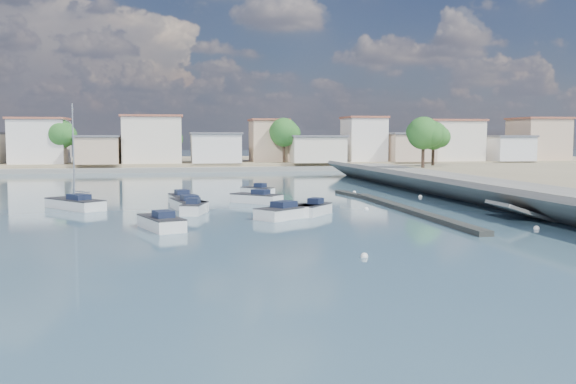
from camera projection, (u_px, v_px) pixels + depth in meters
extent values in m
plane|color=#335167|center=(268.00, 185.00, 79.72)|extent=(400.00, 400.00, 0.00)
cube|color=slate|center=(520.00, 195.00, 56.47)|extent=(5.00, 90.00, 1.80)
cube|color=slate|center=(474.00, 196.00, 55.70)|extent=(4.17, 90.00, 2.86)
cube|color=slate|center=(529.00, 214.00, 46.90)|extent=(5.31, 3.50, 1.94)
cube|color=black|center=(409.00, 210.00, 51.55)|extent=(1.00, 26.00, 0.35)
cube|color=black|center=(354.00, 195.00, 65.18)|extent=(2.00, 8.05, 0.30)
cube|color=gray|center=(230.00, 163.00, 130.62)|extent=(160.00, 40.00, 1.40)
cube|color=slate|center=(241.00, 169.00, 110.07)|extent=(160.00, 2.50, 0.80)
cube|color=silver|center=(40.00, 142.00, 110.46)|extent=(9.00, 9.00, 7.50)
cube|color=#99513D|center=(39.00, 119.00, 110.11)|extent=(9.54, 9.54, 0.35)
cube|color=#CAAA8B|center=(98.00, 150.00, 109.43)|extent=(7.00, 8.00, 4.50)
cube|color=#595960|center=(98.00, 136.00, 109.22)|extent=(7.42, 8.48, 0.35)
cube|color=beige|center=(152.00, 140.00, 112.84)|extent=(10.00, 9.00, 8.00)
cube|color=#99513D|center=(152.00, 116.00, 112.48)|extent=(10.60, 9.54, 0.35)
cube|color=silver|center=(216.00, 148.00, 113.95)|extent=(8.50, 8.50, 5.00)
cube|color=#595960|center=(215.00, 133.00, 113.72)|extent=(9.01, 9.01, 0.35)
cube|color=#CAAA8B|center=(269.00, 141.00, 118.56)|extent=(6.50, 7.50, 7.50)
cube|color=#99513D|center=(268.00, 120.00, 118.22)|extent=(6.89, 7.95, 0.35)
cube|color=beige|center=(315.00, 150.00, 116.20)|extent=(9.50, 9.00, 4.50)
cube|color=#595960|center=(316.00, 136.00, 115.99)|extent=(10.07, 9.54, 0.35)
cube|color=silver|center=(364.00, 140.00, 120.77)|extent=(7.00, 8.00, 8.00)
cube|color=#99513D|center=(364.00, 117.00, 120.41)|extent=(7.42, 8.48, 0.35)
cube|color=#CAAA8B|center=(408.00, 148.00, 120.37)|extent=(8.00, 9.00, 5.00)
cube|color=#595960|center=(408.00, 133.00, 120.13)|extent=(8.48, 9.54, 0.35)
cube|color=beige|center=(451.00, 141.00, 122.84)|extent=(10.50, 8.50, 7.50)
cube|color=#99513D|center=(451.00, 120.00, 122.50)|extent=(11.13, 9.01, 0.35)
cube|color=silver|center=(509.00, 149.00, 122.97)|extent=(7.50, 7.50, 4.50)
cube|color=#595960|center=(509.00, 136.00, 122.76)|extent=(7.95, 7.95, 0.35)
cube|color=#CAAA8B|center=(538.00, 140.00, 127.19)|extent=(9.00, 9.50, 8.00)
cube|color=#99513D|center=(539.00, 118.00, 126.82)|extent=(9.54, 10.07, 0.35)
cylinder|color=#38281E|center=(62.00, 154.00, 108.41)|extent=(0.44, 0.44, 3.38)
sphere|color=#23561C|center=(61.00, 134.00, 108.12)|extent=(4.80, 4.80, 4.80)
sphere|color=#23561C|center=(66.00, 135.00, 107.71)|extent=(3.60, 3.60, 3.60)
sphere|color=#23561C|center=(57.00, 133.00, 108.41)|extent=(3.30, 3.30, 3.30)
cylinder|color=#38281E|center=(170.00, 154.00, 114.58)|extent=(0.44, 0.44, 2.93)
sphere|color=#23561C|center=(170.00, 138.00, 114.32)|extent=(4.16, 4.16, 4.16)
sphere|color=#23561C|center=(174.00, 139.00, 113.97)|extent=(3.12, 3.12, 3.12)
sphere|color=#23561C|center=(166.00, 137.00, 114.58)|extent=(2.86, 2.86, 2.86)
cylinder|color=#38281E|center=(284.00, 152.00, 114.19)|extent=(0.44, 0.44, 3.60)
sphere|color=#23561C|center=(284.00, 132.00, 113.88)|extent=(5.12, 5.12, 5.12)
sphere|color=#23561C|center=(290.00, 134.00, 113.44)|extent=(3.84, 3.84, 3.84)
sphere|color=#23561C|center=(279.00, 131.00, 114.19)|extent=(3.52, 3.52, 3.52)
cylinder|color=#38281E|center=(365.00, 153.00, 120.00)|extent=(0.44, 0.44, 3.15)
sphere|color=#23561C|center=(365.00, 136.00, 119.73)|extent=(4.48, 4.48, 4.48)
sphere|color=#23561C|center=(371.00, 137.00, 119.35)|extent=(3.36, 3.36, 3.36)
sphere|color=#23561C|center=(361.00, 135.00, 120.01)|extent=(3.08, 3.08, 3.08)
cylinder|color=#38281E|center=(448.00, 154.00, 121.89)|extent=(0.44, 0.44, 2.70)
sphere|color=#23561C|center=(448.00, 140.00, 121.66)|extent=(3.84, 3.84, 3.84)
sphere|color=#23561C|center=(452.00, 141.00, 121.33)|extent=(2.88, 2.88, 2.88)
sphere|color=#23561C|center=(444.00, 139.00, 121.90)|extent=(2.64, 2.64, 2.64)
cylinder|color=#38281E|center=(423.00, 156.00, 87.27)|extent=(0.44, 0.44, 3.15)
sphere|color=#23561C|center=(423.00, 133.00, 87.00)|extent=(4.48, 4.48, 4.48)
sphere|color=#23561C|center=(431.00, 135.00, 86.61)|extent=(3.36, 3.36, 3.36)
sphere|color=#23561C|center=(417.00, 132.00, 87.27)|extent=(3.08, 3.08, 3.08)
cylinder|color=#38281E|center=(433.00, 155.00, 93.87)|extent=(0.44, 0.44, 2.93)
sphere|color=#23561C|center=(433.00, 136.00, 93.62)|extent=(4.16, 4.16, 4.16)
sphere|color=#23561C|center=(440.00, 137.00, 93.26)|extent=(3.12, 3.12, 3.12)
sphere|color=#23561C|center=(428.00, 135.00, 93.87)|extent=(2.86, 2.86, 2.86)
cube|color=silver|center=(161.00, 225.00, 42.04)|extent=(3.29, 5.03, 1.00)
cube|color=silver|center=(152.00, 221.00, 43.78)|extent=(1.73, 1.73, 1.00)
cube|color=#262628|center=(161.00, 217.00, 41.99)|extent=(3.33, 5.05, 0.08)
cube|color=#182038|center=(163.00, 214.00, 41.57)|extent=(1.54, 1.71, 0.48)
cube|color=silver|center=(195.00, 210.00, 50.44)|extent=(2.43, 3.92, 1.00)
cube|color=silver|center=(199.00, 208.00, 51.99)|extent=(1.42, 1.42, 1.00)
cube|color=#262628|center=(195.00, 204.00, 50.40)|extent=(2.46, 3.92, 0.08)
cube|color=#182038|center=(193.00, 201.00, 50.02)|extent=(1.18, 1.31, 0.48)
cube|color=silver|center=(256.00, 200.00, 58.46)|extent=(4.74, 4.48, 1.00)
cube|color=silver|center=(238.00, 199.00, 59.51)|extent=(1.35, 1.35, 1.00)
cube|color=#262628|center=(256.00, 194.00, 58.42)|extent=(4.76, 4.50, 0.08)
cube|color=#182038|center=(261.00, 192.00, 58.15)|extent=(1.80, 1.77, 0.48)
cube|color=silver|center=(314.00, 211.00, 49.72)|extent=(3.50, 3.92, 1.00)
cube|color=silver|center=(305.00, 213.00, 48.30)|extent=(1.22, 1.22, 1.00)
cube|color=#262628|center=(314.00, 205.00, 49.68)|extent=(3.53, 3.93, 0.08)
cube|color=#182038|center=(316.00, 201.00, 49.99)|extent=(1.44, 1.47, 0.48)
cube|color=silver|center=(188.00, 206.00, 53.14)|extent=(3.02, 5.31, 1.00)
cube|color=silver|center=(182.00, 204.00, 55.11)|extent=(1.93, 1.93, 1.00)
cube|color=#262628|center=(188.00, 200.00, 53.10)|extent=(3.06, 5.31, 0.08)
cube|color=#182038|center=(190.00, 198.00, 52.62)|extent=(1.52, 1.73, 0.48)
cube|color=silver|center=(258.00, 192.00, 66.12)|extent=(3.40, 3.53, 1.00)
cube|color=silver|center=(247.00, 192.00, 67.02)|extent=(1.03, 1.03, 1.00)
cube|color=#262628|center=(258.00, 188.00, 66.08)|extent=(3.42, 3.55, 0.08)
cube|color=#182038|center=(260.00, 185.00, 65.85)|extent=(1.35, 1.36, 0.48)
cube|color=silver|center=(183.00, 201.00, 57.25)|extent=(2.69, 5.07, 1.00)
cube|color=silver|center=(188.00, 203.00, 55.32)|extent=(1.79, 1.79, 1.00)
cube|color=#262628|center=(183.00, 196.00, 57.21)|extent=(2.73, 5.08, 0.08)
cube|color=#182038|center=(182.00, 192.00, 57.64)|extent=(1.38, 1.63, 0.48)
cube|color=silver|center=(289.00, 214.00, 48.03)|extent=(5.60, 5.05, 1.00)
cube|color=silver|center=(309.00, 211.00, 49.78)|extent=(1.68, 1.68, 1.00)
cube|color=#262628|center=(289.00, 207.00, 47.99)|extent=(5.63, 5.08, 0.08)
cube|color=#182038|center=(284.00, 204.00, 47.56)|extent=(2.10, 2.05, 0.48)
cube|color=silver|center=(75.00, 205.00, 53.76)|extent=(5.51, 6.12, 1.00)
cube|color=silver|center=(58.00, 203.00, 55.53)|extent=(1.61, 1.61, 1.00)
cube|color=#262628|center=(75.00, 199.00, 53.71)|extent=(5.54, 6.15, 0.08)
cube|color=#182038|center=(79.00, 197.00, 53.29)|extent=(2.17, 2.25, 0.48)
cylinder|color=silver|center=(73.00, 152.00, 53.36)|extent=(0.12, 0.12, 8.00)
cylinder|color=silver|center=(82.00, 192.00, 52.87)|extent=(1.57, 1.92, 0.08)
sphere|color=white|center=(537.00, 229.00, 42.02)|extent=(0.39, 0.39, 0.39)
sphere|color=white|center=(366.00, 209.00, 53.03)|extent=(0.39, 0.39, 0.39)
sphere|color=white|center=(364.00, 256.00, 32.27)|extent=(0.39, 0.39, 0.39)
sphere|color=white|center=(420.00, 197.00, 64.01)|extent=(0.39, 0.39, 0.39)
sphere|color=white|center=(251.00, 193.00, 67.72)|extent=(0.39, 0.39, 0.39)
sphere|color=white|center=(354.00, 193.00, 68.79)|extent=(0.39, 0.39, 0.39)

